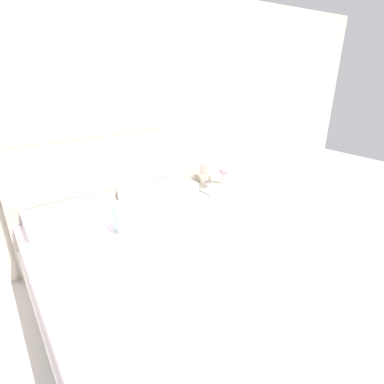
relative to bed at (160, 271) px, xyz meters
name	(u,v)px	position (x,y,z in m)	size (l,w,h in m)	color
ground_plane	(116,248)	(0.00, 1.01, -0.32)	(12.00, 12.00, 0.00)	#BCB7B2
wall_back	(100,132)	(0.00, 1.08, 0.98)	(8.00, 0.06, 2.60)	silver
bed	(160,271)	(0.00, 0.00, 0.00)	(1.89, 2.17, 1.25)	white
nightstand	(214,205)	(1.25, 0.81, -0.05)	(0.44, 0.39, 0.53)	silver
table_lamp	(210,169)	(1.19, 0.84, 0.44)	(0.24, 0.24, 0.31)	white
flower_vase	(224,173)	(1.40, 0.80, 0.35)	(0.11, 0.11, 0.23)	white
teacup	(224,184)	(1.32, 0.71, 0.24)	(0.12, 0.12, 0.07)	white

